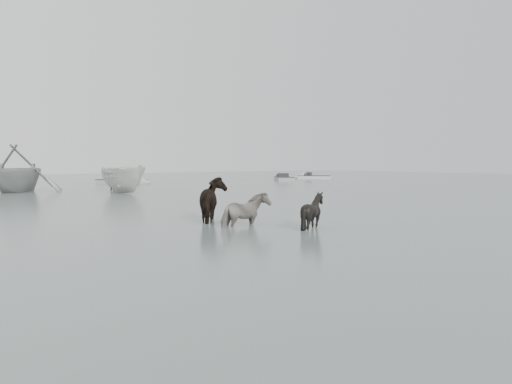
{
  "coord_description": "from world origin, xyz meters",
  "views": [
    {
      "loc": [
        -9.62,
        -11.97,
        1.93
      ],
      "look_at": [
        -0.66,
        0.36,
        1.0
      ],
      "focal_mm": 35.0,
      "sensor_mm": 36.0,
      "label": 1
    }
  ],
  "objects": [
    {
      "name": "ground",
      "position": [
        0.0,
        0.0,
        0.0
      ],
      "size": [
        140.0,
        140.0,
        0.0
      ],
      "primitive_type": "plane",
      "color": "#4E5D59",
      "rests_on": "ground"
    },
    {
      "name": "pony_pinto",
      "position": [
        -1.08,
        0.35,
        0.69
      ],
      "size": [
        1.72,
        0.98,
        1.37
      ],
      "primitive_type": "imported",
      "rotation": [
        0.0,
        0.0,
        1.72
      ],
      "color": "black",
      "rests_on": "ground"
    },
    {
      "name": "pony_dark",
      "position": [
        -1.09,
        1.99,
        0.84
      ],
      "size": [
        1.67,
        1.87,
        1.68
      ],
      "primitive_type": "imported",
      "rotation": [
        0.0,
        0.0,
        1.42
      ],
      "color": "black",
      "rests_on": "ground"
    },
    {
      "name": "pony_black",
      "position": [
        0.2,
        -1.27,
        0.64
      ],
      "size": [
        1.4,
        1.32,
        1.28
      ],
      "primitive_type": "imported",
      "rotation": [
        0.0,
        0.0,
        1.28
      ],
      "color": "black",
      "rests_on": "ground"
    },
    {
      "name": "rowboat_trail",
      "position": [
        -3.21,
        22.73,
        1.58
      ],
      "size": [
        7.62,
        7.86,
        3.17
      ],
      "primitive_type": "imported",
      "rotation": [
        0.0,
        0.0,
        2.57
      ],
      "color": "#979997",
      "rests_on": "ground"
    },
    {
      "name": "boat_small",
      "position": [
        1.8,
        17.58,
        0.93
      ],
      "size": [
        1.92,
        4.85,
        1.86
      ],
      "primitive_type": "imported",
      "rotation": [
        0.0,
        0.0,
        0.02
      ],
      "color": "silver",
      "rests_on": "ground"
    },
    {
      "name": "skiff_port",
      "position": [
        22.51,
        27.36,
        0.38
      ],
      "size": [
        3.48,
        4.54,
        0.75
      ],
      "primitive_type": null,
      "rotation": [
        0.0,
        0.0,
        1.07
      ],
      "color": "gray",
      "rests_on": "ground"
    },
    {
      "name": "skiff_mid",
      "position": [
        6.57,
        30.41,
        0.38
      ],
      "size": [
        4.89,
        5.52,
        0.75
      ],
      "primitive_type": null,
      "rotation": [
        0.0,
        0.0,
        -0.89
      ],
      "color": "#939693",
      "rests_on": "ground"
    },
    {
      "name": "skiff_star",
      "position": [
        28.79,
        29.64,
        0.38
      ],
      "size": [
        4.29,
        4.88,
        0.75
      ],
      "primitive_type": null,
      "rotation": [
        0.0,
        0.0,
        2.23
      ],
      "color": "silver",
      "rests_on": "ground"
    }
  ]
}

